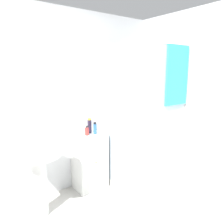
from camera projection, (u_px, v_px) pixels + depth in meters
name	position (u px, v px, depth m)	size (l,w,h in m)	color
wall_back	(47.00, 105.00, 2.86)	(6.40, 0.06, 2.50)	silver
shower_enclosure	(141.00, 147.00, 3.22)	(0.90, 0.93, 2.04)	white
vanity_cabinet	(90.00, 161.00, 3.16)	(0.45, 0.35, 0.81)	silver
sink	(38.00, 161.00, 2.49)	(0.54, 0.54, 1.03)	white
soap_dispenser	(87.00, 131.00, 3.02)	(0.05, 0.06, 0.14)	red
shampoo_bottle_tall_black	(90.00, 126.00, 3.13)	(0.06, 0.06, 0.21)	#281E33
shampoo_bottle_blue	(95.00, 128.00, 3.08)	(0.05, 0.05, 0.17)	#2D66A3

